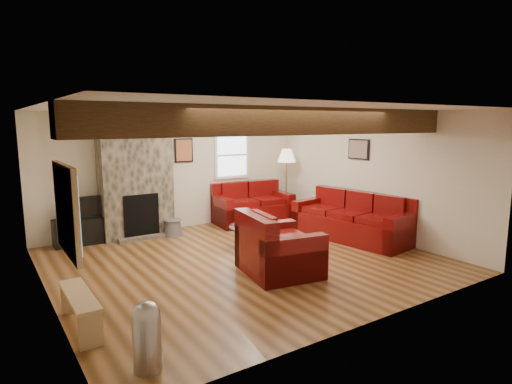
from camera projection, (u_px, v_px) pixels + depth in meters
room at (244, 187)px, 7.02m from camera, size 8.00×8.00×8.00m
oak_beam at (293, 121)px, 5.82m from camera, size 6.00×0.36×0.38m
chimney_breast at (136, 177)px, 8.53m from camera, size 1.40×0.67×2.50m
back_window at (232, 155)px, 9.94m from camera, size 0.90×0.08×1.10m
hatch_window at (67, 210)px, 4.14m from camera, size 0.08×1.00×0.90m
ceiling_dome at (259, 115)px, 8.06m from camera, size 0.40×0.40×0.18m
artwork_back at (184, 150)px, 9.26m from camera, size 0.42×0.06×0.52m
artwork_right at (358, 149)px, 8.80m from camera, size 0.06×0.55×0.42m
sofa_three at (352, 216)px, 8.46m from camera, size 1.32×2.49×0.91m
loveseat at (252, 203)px, 9.85m from camera, size 1.83×1.18×0.92m
armchair_red at (279, 243)px, 6.53m from camera, size 1.21×1.32×0.94m
coffee_table at (253, 237)px, 7.86m from camera, size 0.86×0.86×0.45m
tv_cabinet at (82, 231)px, 8.12m from camera, size 1.00×0.40×0.50m
television at (80, 207)px, 8.05m from camera, size 0.74×0.10×0.43m
floor_lamp at (287, 159)px, 10.02m from camera, size 0.43×0.43×1.69m
pine_bench at (80, 311)px, 4.77m from camera, size 0.25×1.09×0.41m
pedal_bin at (147, 336)px, 3.94m from camera, size 0.27×0.27×0.67m
coal_bucket at (173, 227)px, 8.72m from camera, size 0.38×0.38×0.35m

